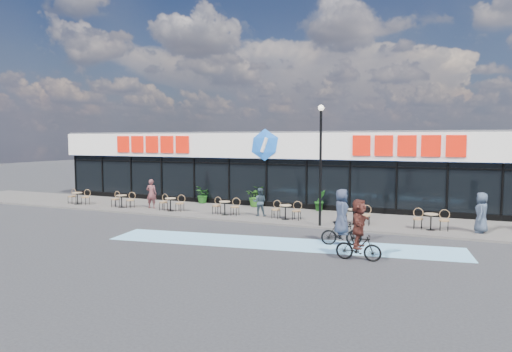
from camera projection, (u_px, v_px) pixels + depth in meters
The scene contains 20 objects.
ground at pixel (210, 229), 21.03m from camera, with size 120.00×120.00×0.00m, color #28282B.
sidewalk at pixel (250, 213), 25.15m from camera, with size 44.00×5.00×0.10m, color #57524D.
bike_lane at pixel (280, 243), 18.09m from camera, with size 14.00×2.20×0.01m, color #75B7DD.
building at pixel (283, 167), 29.94m from camera, with size 30.60×6.57×4.75m.
lamp_post at pixel (321, 155), 21.07m from camera, with size 0.28×0.28×5.61m.
bistro_set_0 at pixel (78, 197), 28.41m from camera, with size 1.54×0.62×0.90m.
bistro_set_1 at pixel (123, 200), 27.07m from camera, with size 1.54×0.62×0.90m.
bistro_set_2 at pixel (171, 203), 25.72m from camera, with size 1.54×0.62×0.90m.
bistro_set_3 at pixel (226, 206), 24.38m from camera, with size 1.54×0.62×0.90m.
bistro_set_4 at pixel (286, 210), 23.04m from camera, with size 1.54×0.62×0.90m.
bistro_set_5 at pixel (354, 215), 21.69m from camera, with size 1.54×0.62×0.90m.
bistro_set_6 at pixel (431, 220), 20.35m from camera, with size 1.54×0.62×0.90m.
potted_plant_left at pixel (203, 194), 28.78m from camera, with size 0.99×0.86×1.10m, color #194915.
potted_plant_mid at pixel (256, 196), 27.31m from camera, with size 1.14×0.99×1.27m, color #255217.
potted_plant_right at pixel (320, 200), 25.73m from camera, with size 0.65×0.52×1.18m, color #1A5017.
patron_left at pixel (151, 194), 26.67m from camera, with size 0.62×0.41×1.71m, color brown.
patron_right at pixel (260, 202), 23.94m from camera, with size 0.72×0.56×1.49m, color #2A3942.
pedestrian_a at pixel (481, 213), 19.65m from camera, with size 0.86×0.56×1.76m, color #333E50.
cyclist_a at pixel (359, 231), 15.50m from camera, with size 1.56×1.57×2.12m.
cyclist_b at pixel (342, 221), 17.73m from camera, with size 1.64×0.99×2.22m.
Camera 1 is at (10.12, -18.26, 4.14)m, focal length 32.00 mm.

